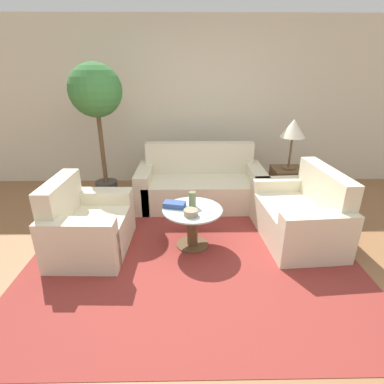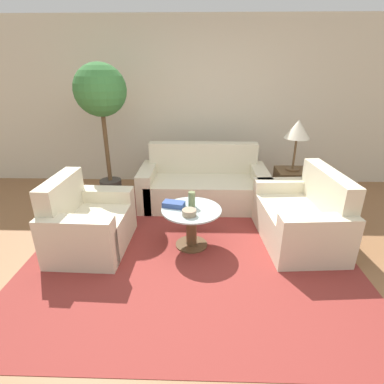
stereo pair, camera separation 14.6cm
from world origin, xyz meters
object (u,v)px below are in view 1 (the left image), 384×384
loveseat (302,216)px  book_stack (174,205)px  sofa_main (200,185)px  table_lamp (293,130)px  armchair (86,227)px  coffee_table (192,222)px  vase (192,199)px  bowl (191,213)px  potted_plant (96,101)px

loveseat → book_stack: bearing=-89.3°
sofa_main → table_lamp: 1.48m
table_lamp → book_stack: (-1.55, -1.00, -0.61)m
armchair → book_stack: (0.96, 0.11, 0.21)m
armchair → book_stack: size_ratio=3.83×
sofa_main → coffee_table: bearing=-96.4°
sofa_main → vase: bearing=-96.8°
sofa_main → bowl: sofa_main is taller
loveseat → table_lamp: 1.21m
sofa_main → coffee_table: size_ratio=2.74×
book_stack → armchair: bearing=-160.6°
table_lamp → bowl: bearing=-138.8°
sofa_main → loveseat: (1.14, -0.99, -0.00)m
coffee_table → vase: (0.00, 0.07, 0.25)m
bowl → armchair: bearing=175.1°
potted_plant → book_stack: (1.05, -1.17, -0.97)m
sofa_main → book_stack: 1.18m
book_stack → sofa_main: bearing=86.8°
sofa_main → coffee_table: sofa_main is taller
sofa_main → table_lamp: table_lamp is taller
vase → table_lamp: bearing=35.9°
table_lamp → bowl: table_lamp is taller
armchair → vase: bearing=-82.1°
coffee_table → table_lamp: bearing=37.9°
coffee_table → potted_plant: bearing=135.5°
bowl → sofa_main: bearing=83.5°
table_lamp → potted_plant: (-2.60, 0.17, 0.36)m
armchair → potted_plant: 1.74m
table_lamp → potted_plant: 2.63m
potted_plant → book_stack: potted_plant is taller
coffee_table → loveseat: bearing=8.0°
coffee_table → potted_plant: 2.10m
sofa_main → loveseat: sofa_main is taller
potted_plant → bowl: size_ratio=13.06×
book_stack → vase: bearing=18.6°
vase → book_stack: bearing=-174.5°
coffee_table → vase: 0.26m
coffee_table → book_stack: bearing=164.6°
coffee_table → table_lamp: (1.36, 1.06, 0.80)m
loveseat → coffee_table: 1.29m
table_lamp → loveseat: bearing=-95.4°
vase → armchair: bearing=-173.8°
armchair → vase: 1.19m
coffee_table → potted_plant: (-1.24, 1.22, 1.16)m
book_stack → loveseat: bearing=17.9°
bowl → book_stack: bearing=130.9°
vase → potted_plant: bearing=137.3°
loveseat → coffee_table: bearing=-86.2°
loveseat → potted_plant: 2.97m
armchair → vase: size_ratio=5.80×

